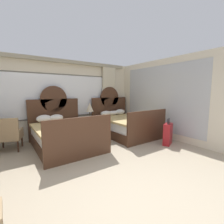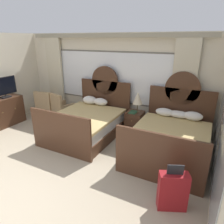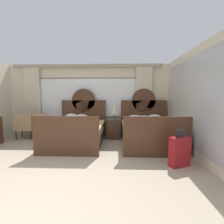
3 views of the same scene
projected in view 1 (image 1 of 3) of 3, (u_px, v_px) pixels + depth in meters
name	position (u px, v px, depth m)	size (l,w,h in m)	color
ground_plane	(137.00, 198.00, 2.38)	(24.00, 24.00, 0.00)	tan
wall_back_window	(57.00, 97.00, 5.47)	(6.05, 0.22, 2.70)	beige
wall_right_mirror	(168.00, 99.00, 5.35)	(0.08, 4.62, 2.70)	beige
bed_near_window	(65.00, 134.00, 4.57)	(1.66, 2.18, 1.78)	#472B1C
bed_near_mirror	(125.00, 125.00, 5.85)	(1.66, 2.18, 1.78)	#472B1C
nightstand_between_beds	(89.00, 127.00, 5.76)	(0.45, 0.47, 0.64)	#472B1C
table_lamp_on_nightstand	(90.00, 107.00, 5.73)	(0.27, 0.27, 0.55)	brown
book_on_nightstand	(90.00, 118.00, 5.63)	(0.18, 0.26, 0.03)	#285133
armchair_by_window_left	(8.00, 134.00, 4.20)	(0.72, 0.72, 0.92)	tan
suitcase_on_floor	(168.00, 134.00, 4.77)	(0.49, 0.35, 0.80)	maroon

